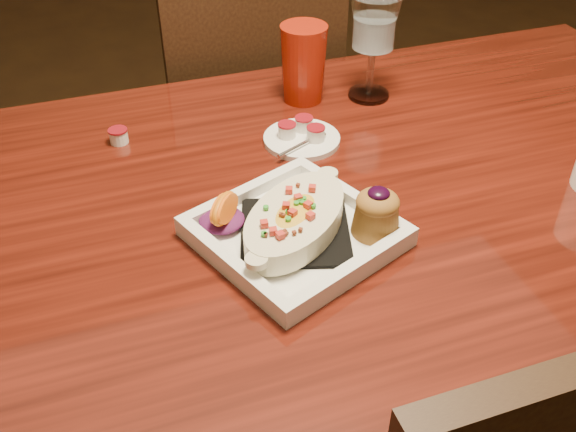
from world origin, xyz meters
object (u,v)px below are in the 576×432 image
object	(u,v)px
red_tumbler	(303,64)
table	(350,235)
chair_far	(247,129)
saucer	(302,137)
goblet	(374,28)
plate	(303,224)

from	to	relation	value
red_tumbler	table	bearing A→B (deg)	-94.90
chair_far	saucer	xyz separation A→B (m)	(-0.03, -0.48, 0.25)
goblet	saucer	xyz separation A→B (m)	(-0.18, -0.11, -0.13)
table	goblet	distance (m)	0.38
plate	saucer	size ratio (longest dim) A/B	2.36
table	goblet	size ratio (longest dim) A/B	7.65
table	saucer	size ratio (longest dim) A/B	11.34
plate	red_tumbler	xyz separation A→B (m)	(0.14, 0.39, 0.04)
plate	saucer	distance (m)	0.26
chair_far	red_tumbler	distance (m)	0.46
chair_far	plate	distance (m)	0.78
red_tumbler	saucer	bearing A→B (deg)	-111.03
table	chair_far	xyz separation A→B (m)	(-0.00, 0.63, -0.15)
plate	goblet	distance (m)	0.46
chair_far	saucer	distance (m)	0.54
table	chair_far	bearing A→B (deg)	90.00
chair_far	saucer	bearing A→B (deg)	86.32
table	goblet	world-z (taller)	goblet
saucer	table	bearing A→B (deg)	-78.71
table	chair_far	size ratio (longest dim) A/B	1.61
table	goblet	xyz separation A→B (m)	(0.15, 0.27, 0.23)
chair_far	goblet	xyz separation A→B (m)	(0.15, -0.36, 0.38)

